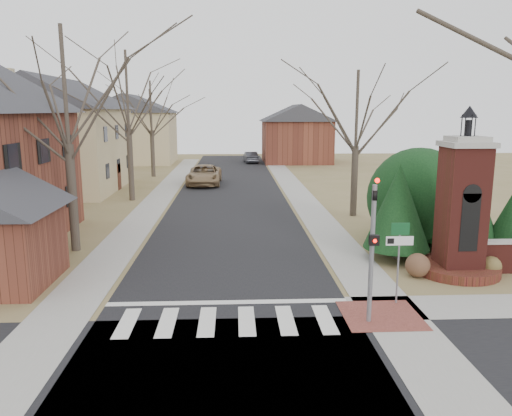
{
  "coord_description": "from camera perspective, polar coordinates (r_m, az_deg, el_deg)",
  "views": [
    {
      "loc": [
        0.23,
        -13.41,
        6.3
      ],
      "look_at": [
        1.12,
        6.0,
        2.49
      ],
      "focal_mm": 35.0,
      "sensor_mm": 36.0,
      "label": 1
    }
  ],
  "objects": [
    {
      "name": "ground",
      "position": [
        14.82,
        -3.38,
        -14.07
      ],
      "size": [
        120.0,
        120.0,
        0.0
      ],
      "primitive_type": "plane",
      "color": "olive",
      "rests_on": "ground"
    },
    {
      "name": "main_street",
      "position": [
        35.97,
        -2.95,
        1.02
      ],
      "size": [
        8.0,
        70.0,
        0.01
      ],
      "primitive_type": "cube",
      "color": "black",
      "rests_on": "ground"
    },
    {
      "name": "cross_street",
      "position": [
        12.17,
        -3.56,
        -20.07
      ],
      "size": [
        120.0,
        8.0,
        0.01
      ],
      "primitive_type": "cube",
      "color": "black",
      "rests_on": "ground"
    },
    {
      "name": "crosswalk_zone",
      "position": [
        15.55,
        -3.34,
        -12.79
      ],
      "size": [
        8.0,
        2.2,
        0.02
      ],
      "primitive_type": "cube",
      "color": "silver",
      "rests_on": "ground"
    },
    {
      "name": "stop_bar",
      "position": [
        16.93,
        -3.28,
        -10.73
      ],
      "size": [
        8.0,
        0.35,
        0.02
      ],
      "primitive_type": "cube",
      "color": "silver",
      "rests_on": "ground"
    },
    {
      "name": "sidewalk_right_main",
      "position": [
        36.31,
        5.28,
        1.09
      ],
      "size": [
        2.0,
        60.0,
        0.02
      ],
      "primitive_type": "cube",
      "color": "gray",
      "rests_on": "ground"
    },
    {
      "name": "sidewalk_left",
      "position": [
        36.38,
        -11.17,
        0.94
      ],
      "size": [
        2.0,
        60.0,
        0.02
      ],
      "primitive_type": "cube",
      "color": "gray",
      "rests_on": "ground"
    },
    {
      "name": "curb_apron",
      "position": [
        16.38,
        14.09,
        -11.83
      ],
      "size": [
        2.4,
        2.4,
        0.02
      ],
      "primitive_type": "cube",
      "color": "brown",
      "rests_on": "ground"
    },
    {
      "name": "traffic_signal_pole",
      "position": [
        15.03,
        13.18,
        -3.5
      ],
      "size": [
        0.28,
        0.41,
        4.5
      ],
      "color": "slate",
      "rests_on": "ground"
    },
    {
      "name": "sign_post",
      "position": [
        16.88,
        16.03,
        -4.28
      ],
      "size": [
        0.9,
        0.07,
        2.75
      ],
      "color": "slate",
      "rests_on": "ground"
    },
    {
      "name": "brick_gate_monument",
      "position": [
        20.8,
        22.37,
        -1.21
      ],
      "size": [
        3.2,
        3.2,
        6.47
      ],
      "color": "maroon",
      "rests_on": "ground"
    },
    {
      "name": "house_stucco_left",
      "position": [
        42.71,
        -21.61,
        8.05
      ],
      "size": [
        9.8,
        12.8,
        9.28
      ],
      "color": "tan",
      "rests_on": "ground"
    },
    {
      "name": "house_distant_left",
      "position": [
        62.65,
        -14.06,
        8.91
      ],
      "size": [
        10.8,
        8.8,
        8.53
      ],
      "color": "tan",
      "rests_on": "ground"
    },
    {
      "name": "house_distant_right",
      "position": [
        61.95,
        4.63,
        8.63
      ],
      "size": [
        8.8,
        8.8,
        7.3
      ],
      "color": "brown",
      "rests_on": "ground"
    },
    {
      "name": "evergreen_near",
      "position": [
        21.94,
        15.94,
        0.16
      ],
      "size": [
        2.8,
        2.8,
        4.1
      ],
      "color": "#473D33",
      "rests_on": "ground"
    },
    {
      "name": "evergreen_mid",
      "position": [
        24.21,
        22.51,
        1.46
      ],
      "size": [
        3.4,
        3.4,
        4.7
      ],
      "color": "#473D33",
      "rests_on": "ground"
    },
    {
      "name": "evergreen_mass",
      "position": [
        24.84,
        18.08,
        1.52
      ],
      "size": [
        4.8,
        4.8,
        4.8
      ],
      "primitive_type": "sphere",
      "color": "black",
      "rests_on": "ground"
    },
    {
      "name": "bare_tree_0",
      "position": [
        23.59,
        -21.11,
        13.78
      ],
      "size": [
        8.05,
        8.05,
        11.15
      ],
      "color": "#473D33",
      "rests_on": "ground"
    },
    {
      "name": "bare_tree_1",
      "position": [
        36.19,
        -14.56,
        13.51
      ],
      "size": [
        8.4,
        8.4,
        11.64
      ],
      "color": "#473D33",
      "rests_on": "ground"
    },
    {
      "name": "bare_tree_2",
      "position": [
        49.03,
        -11.95,
        11.73
      ],
      "size": [
        7.35,
        7.35,
        10.19
      ],
      "color": "#473D33",
      "rests_on": "ground"
    },
    {
      "name": "bare_tree_3",
      "position": [
        30.3,
        11.49,
        11.63
      ],
      "size": [
        7.0,
        7.0,
        9.7
      ],
      "color": "#473D33",
      "rests_on": "ground"
    },
    {
      "name": "pickup_truck",
      "position": [
        43.19,
        -5.93,
        3.79
      ],
      "size": [
        2.88,
        6.07,
        1.67
      ],
      "primitive_type": "imported",
      "rotation": [
        0.0,
        0.0,
        -0.02
      ],
      "color": "#8D704D",
      "rests_on": "ground"
    },
    {
      "name": "distant_car",
      "position": [
        61.13,
        -0.63,
        5.83
      ],
      "size": [
        1.81,
        4.23,
        1.35
      ],
      "primitive_type": "imported",
      "rotation": [
        0.0,
        0.0,
        3.24
      ],
      "color": "#383940",
      "rests_on": "ground"
    },
    {
      "name": "dry_shrub_left",
      "position": [
        20.2,
        18.0,
        -6.24
      ],
      "size": [
        0.93,
        0.93,
        0.93
      ],
      "primitive_type": "sphere",
      "color": "brown",
      "rests_on": "ground"
    },
    {
      "name": "dry_shrub_right",
      "position": [
        21.4,
        25.28,
        -6.03
      ],
      "size": [
        0.78,
        0.78,
        0.78
      ],
      "primitive_type": "sphere",
      "color": "brown",
      "rests_on": "ground"
    }
  ]
}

